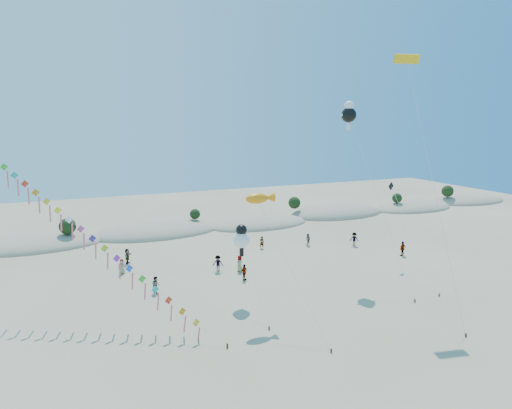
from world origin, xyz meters
name	(u,v)px	position (x,y,z in m)	size (l,w,h in m)	color
dune_ridge	(164,231)	(1.06, 45.14, 0.11)	(145.30, 11.49, 5.57)	gray
kite_train	(37,194)	(-13.55, 22.87, 10.15)	(24.10, 24.97, 20.22)	#3F2D1E
fish_kite	(260,199)	(3.90, 15.11, 9.85)	(3.08, 9.43, 10.34)	#3F2D1E
cartoon_kite_low	(241,238)	(3.12, 17.59, 5.88)	(1.53, 7.42, 7.13)	#3F2D1E
cartoon_kite_high	(349,113)	(16.93, 21.49, 17.11)	(2.00, 11.72, 18.43)	#3F2D1E
parafoil_kite	(407,63)	(18.11, 14.43, 21.48)	(3.02, 11.03, 22.29)	#3F2D1E
dark_kite	(402,212)	(22.50, 18.70, 6.51)	(3.28, 11.03, 9.41)	#3F2D1E
beachgoers	(247,256)	(7.26, 26.77, 0.88)	(33.47, 11.49, 1.84)	slate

